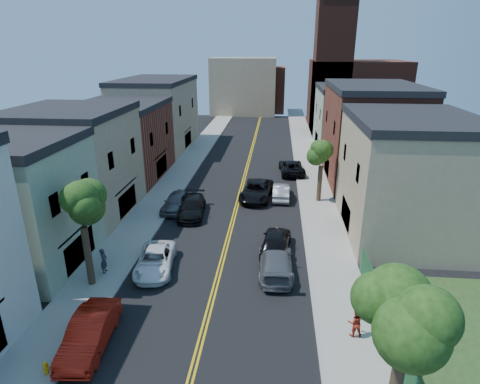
% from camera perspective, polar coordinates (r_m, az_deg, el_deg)
% --- Properties ---
extents(sidewalk_left, '(3.20, 100.00, 0.15)m').
position_cam_1_polar(sidewalk_left, '(50.19, -8.11, 3.56)').
color(sidewalk_left, gray).
rests_on(sidewalk_left, ground).
extents(sidewalk_right, '(3.20, 100.00, 0.15)m').
position_cam_1_polar(sidewalk_right, '(49.04, 10.19, 3.04)').
color(sidewalk_right, gray).
rests_on(sidewalk_right, ground).
extents(curb_left, '(0.30, 100.00, 0.15)m').
position_cam_1_polar(curb_left, '(49.82, -6.14, 3.52)').
color(curb_left, gray).
rests_on(curb_left, ground).
extents(curb_right, '(0.30, 100.00, 0.15)m').
position_cam_1_polar(curb_right, '(48.92, 8.15, 3.11)').
color(curb_right, gray).
rests_on(curb_right, ground).
extents(bldg_left_palegrn, '(9.00, 8.00, 8.50)m').
position_cam_1_polar(bldg_left_palegrn, '(30.47, -30.35, -2.10)').
color(bldg_left_palegrn, gray).
rests_on(bldg_left_palegrn, ground).
extents(bldg_left_tan_near, '(9.00, 10.00, 9.00)m').
position_cam_1_polar(bldg_left_tan_near, '(37.59, -22.81, 3.43)').
color(bldg_left_tan_near, '#998466').
rests_on(bldg_left_tan_near, ground).
extents(bldg_left_brick, '(9.00, 12.00, 8.00)m').
position_cam_1_polar(bldg_left_brick, '(47.34, -16.70, 6.80)').
color(bldg_left_brick, brown).
rests_on(bldg_left_brick, ground).
extents(bldg_left_tan_far, '(9.00, 16.00, 9.50)m').
position_cam_1_polar(bldg_left_tan_far, '(60.14, -11.91, 10.70)').
color(bldg_left_tan_far, '#998466').
rests_on(bldg_left_tan_far, ground).
extents(bldg_right_tan, '(9.00, 12.00, 9.00)m').
position_cam_1_polar(bldg_right_tan, '(33.90, 23.00, 1.66)').
color(bldg_right_tan, '#998466').
rests_on(bldg_right_tan, ground).
extents(bldg_right_brick, '(9.00, 14.00, 10.00)m').
position_cam_1_polar(bldg_right_brick, '(46.85, 18.27, 7.75)').
color(bldg_right_brick, brown).
rests_on(bldg_right_brick, ground).
extents(bldg_right_palegrn, '(9.00, 12.00, 8.50)m').
position_cam_1_polar(bldg_right_palegrn, '(60.47, 15.45, 9.98)').
color(bldg_right_palegrn, gray).
rests_on(bldg_right_palegrn, ground).
extents(church, '(16.20, 14.20, 22.60)m').
position_cam_1_polar(church, '(75.19, 15.60, 14.20)').
color(church, '#4C2319').
rests_on(church, ground).
extents(backdrop_left, '(14.00, 8.00, 12.00)m').
position_cam_1_polar(backdrop_left, '(89.41, 0.50, 15.00)').
color(backdrop_left, '#998466').
rests_on(backdrop_left, ground).
extents(backdrop_center, '(10.00, 8.00, 10.00)m').
position_cam_1_polar(backdrop_center, '(93.24, 3.25, 14.57)').
color(backdrop_center, brown).
rests_on(backdrop_center, ground).
extents(fence_right, '(0.04, 15.00, 1.90)m').
position_cam_1_polar(fence_right, '(21.81, 21.03, -18.99)').
color(fence_right, '#143F1E').
rests_on(fence_right, sidewalk_right).
extents(tree_left_mid, '(5.20, 5.20, 9.29)m').
position_cam_1_polar(tree_left_mid, '(24.94, -22.34, 0.41)').
color(tree_left_mid, '#352A1A').
rests_on(tree_left_mid, sidewalk_left).
extents(tree_right_corner, '(5.80, 5.80, 10.35)m').
position_cam_1_polar(tree_right_corner, '(13.58, 23.74, -13.33)').
color(tree_right_corner, '#352A1A').
rests_on(tree_right_corner, sidewalk_right).
extents(tree_right_far, '(4.40, 4.40, 8.03)m').
position_cam_1_polar(tree_right_far, '(37.96, 11.86, 6.73)').
color(tree_right_far, '#352A1A').
rests_on(tree_right_far, sidewalk_right).
extents(red_sedan, '(2.18, 5.22, 1.68)m').
position_cam_1_polar(red_sedan, '(22.48, -20.90, -18.48)').
color(red_sedan, red).
rests_on(red_sedan, ground).
extents(white_pickup, '(3.02, 5.40, 1.43)m').
position_cam_1_polar(white_pickup, '(27.88, -12.15, -9.63)').
color(white_pickup, white).
rests_on(white_pickup, ground).
extents(grey_car_left, '(2.37, 5.00, 1.65)m').
position_cam_1_polar(grey_car_left, '(37.16, -9.18, -1.38)').
color(grey_car_left, '#525359').
rests_on(grey_car_left, ground).
extents(black_car_left, '(2.66, 5.57, 1.57)m').
position_cam_1_polar(black_car_left, '(35.82, -6.95, -2.19)').
color(black_car_left, black).
rests_on(black_car_left, ground).
extents(grey_car_right, '(2.48, 5.67, 1.62)m').
position_cam_1_polar(grey_car_right, '(27.01, 5.16, -10.03)').
color(grey_car_right, '#56585E').
rests_on(grey_car_right, ground).
extents(black_car_right, '(2.56, 5.24, 1.72)m').
position_cam_1_polar(black_car_right, '(29.50, 5.22, -7.13)').
color(black_car_right, black).
rests_on(black_car_right, ground).
extents(silver_car_right, '(1.65, 4.59, 1.51)m').
position_cam_1_polar(silver_car_right, '(39.68, 5.95, 0.09)').
color(silver_car_right, '#AAACB2').
rests_on(silver_car_right, ground).
extents(dark_car_right_far, '(3.20, 6.07, 1.63)m').
position_cam_1_polar(dark_car_right_far, '(47.67, 7.46, 3.61)').
color(dark_car_right_far, black).
rests_on(dark_car_right_far, ground).
extents(black_suv_lane, '(3.47, 6.37, 1.69)m').
position_cam_1_polar(black_suv_lane, '(39.46, 2.43, 0.22)').
color(black_suv_lane, black).
rests_on(black_suv_lane, ground).
extents(pedestrian_left, '(0.46, 0.66, 1.74)m').
position_cam_1_polar(pedestrian_left, '(28.15, -19.10, -9.35)').
color(pedestrian_left, '#2C2A33').
rests_on(pedestrian_left, sidewalk_left).
extents(pedestrian_right, '(0.87, 0.71, 1.66)m').
position_cam_1_polar(pedestrian_right, '(22.37, 16.29, -17.62)').
color(pedestrian_right, maroon).
rests_on(pedestrian_right, sidewalk_right).
extents(fire_hydrant, '(0.32, 0.32, 0.66)m').
position_cam_1_polar(fire_hydrant, '(21.89, -26.27, -21.80)').
color(fire_hydrant, '#D39A0B').
rests_on(fire_hydrant, sidewalk_left).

